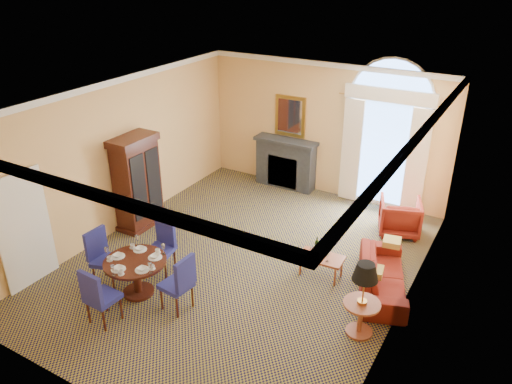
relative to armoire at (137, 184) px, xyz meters
The scene contains 12 objects.
ground 2.90m from the armoire, ahead, with size 7.50×7.50×0.00m, color #15143F.
room_envelope 3.14m from the armoire, 10.29° to the left, with size 6.04×7.52×3.45m.
armoire is the anchor object (origin of this frame).
dining_table 2.56m from the armoire, 49.44° to the right, with size 1.07×1.07×0.87m.
dining_chair_north 1.94m from the armoire, 34.96° to the right, with size 0.54×0.54×1.03m.
dining_chair_south 3.31m from the armoire, 59.21° to the right, with size 0.48×0.50×1.03m.
dining_chair_east 3.21m from the armoire, 36.12° to the right, with size 0.51×0.51×1.03m.
dining_chair_west 2.15m from the armoire, 65.96° to the right, with size 0.57×0.57×1.03m.
sofa 5.33m from the armoire, ahead, with size 1.96×0.77×0.57m, color maroon.
armchair 5.59m from the armoire, 26.31° to the left, with size 0.82×0.84×0.77m, color maroon.
coffee_table 4.21m from the armoire, ahead, with size 0.83×0.49×0.76m.
side_table 5.41m from the armoire, 10.07° to the right, with size 0.58×0.58×1.25m.
Camera 1 is at (4.26, -6.87, 5.37)m, focal length 35.00 mm.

